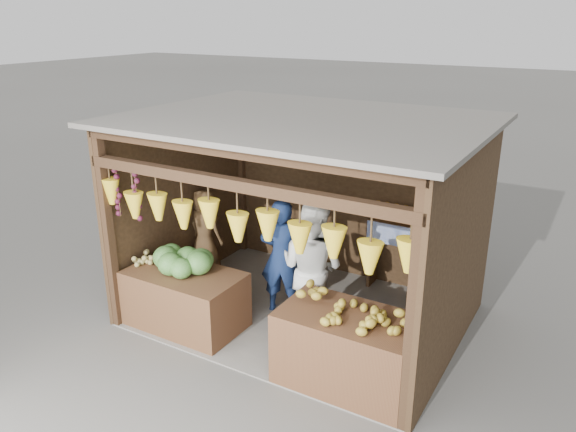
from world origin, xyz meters
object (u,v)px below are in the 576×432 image
Objects in this scene: man_standing at (282,257)px; vendor_seated at (205,228)px; counter_left at (186,299)px; counter_right at (348,350)px; woman_standing at (312,268)px.

man_standing is 1.37× the size of vendor_seated.
man_standing reaches higher than counter_left.
counter_left is at bearing 123.88° from vendor_seated.
man_standing reaches higher than vendor_seated.
man_standing is at bearing 144.62° from counter_right.
vendor_seated is (-1.43, 0.19, 0.06)m from man_standing.
counter_left is at bearing 30.90° from woman_standing.
man_standing is 1.44m from vendor_seated.
vendor_seated is (-2.00, 0.42, -0.01)m from woman_standing.
woman_standing reaches higher than counter_left.
woman_standing is (1.44, 0.72, 0.50)m from counter_left.
counter_right is (2.30, -0.07, 0.05)m from counter_left.
woman_standing reaches higher than man_standing.
woman_standing is at bearing 137.60° from counter_right.
woman_standing is at bearing 175.93° from vendor_seated.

